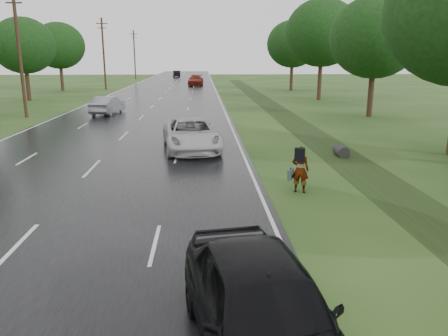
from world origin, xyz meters
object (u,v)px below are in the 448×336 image
pedestrian (300,169)px  white_pickup (191,135)px  silver_sedan (108,105)px  dark_sedan (263,310)px

pedestrian → white_pickup: 8.31m
silver_sedan → white_pickup: bearing=125.4°
dark_sedan → white_pickup: bearing=86.0°
dark_sedan → silver_sedan: bearing=96.6°
dark_sedan → silver_sedan: (-8.73, 30.95, -0.13)m
white_pickup → dark_sedan: dark_sedan is taller
white_pickup → dark_sedan: size_ratio=1.12×
dark_sedan → silver_sedan: size_ratio=1.14×
pedestrian → dark_sedan: (-2.53, -8.80, 0.05)m
white_pickup → pedestrian: bearing=-68.6°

